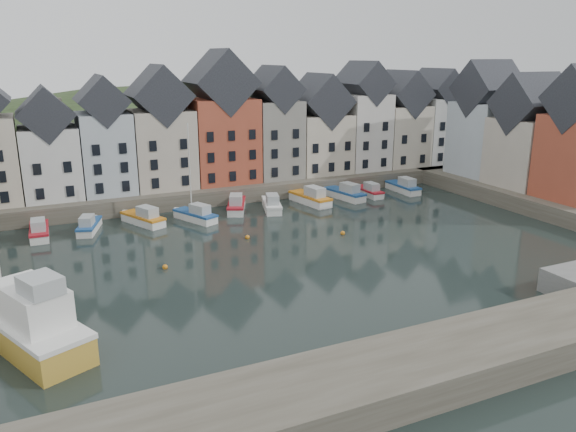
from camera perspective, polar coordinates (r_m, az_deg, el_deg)
ground at (r=54.80m, az=2.78°, el=-4.15°), size 260.00×260.00×0.00m
far_quay at (r=81.22m, az=-7.06°, el=3.18°), size 90.00×16.00×2.00m
right_quay at (r=79.96m, az=25.94°, el=1.46°), size 14.00×54.00×2.00m
near_wall at (r=32.68m, az=5.20°, el=-17.22°), size 50.00×6.00×2.00m
hillside at (r=110.62m, az=-10.90°, el=-3.73°), size 153.60×70.40×64.00m
far_terrace at (r=79.02m, az=-4.56°, el=8.70°), size 72.37×8.16×17.78m
right_terrace at (r=81.06m, az=23.41°, el=7.66°), size 8.30×24.25×16.36m
mooring_buoys at (r=57.75m, az=-3.20°, el=-2.93°), size 20.50×5.50×0.50m
boat_a at (r=65.95m, az=-23.95°, el=-1.40°), size 2.12×6.21×2.36m
boat_b at (r=66.04m, az=-19.57°, el=-0.96°), size 3.40×5.92×2.17m
boat_c at (r=66.95m, az=-14.42°, el=-0.23°), size 4.40×6.60×2.44m
boat_d at (r=67.07m, az=-9.31°, el=0.13°), size 4.24×6.34×11.67m
boat_e at (r=70.73m, az=-5.26°, el=1.10°), size 4.41×6.78×2.50m
boat_f at (r=70.80m, az=-1.65°, el=1.15°), size 3.71×6.62×2.43m
boat_g at (r=73.88m, az=2.36°, el=1.84°), size 3.33×7.22×2.67m
boat_h at (r=76.80m, az=5.88°, el=2.29°), size 3.31×6.87×2.53m
boat_i at (r=78.95m, az=8.20°, el=2.50°), size 1.83×5.66×2.16m
boat_j at (r=81.98m, az=11.67°, el=2.89°), size 2.05×6.36×2.43m
large_vessel at (r=42.24m, az=-25.27°, el=-9.64°), size 9.02×14.14×7.18m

